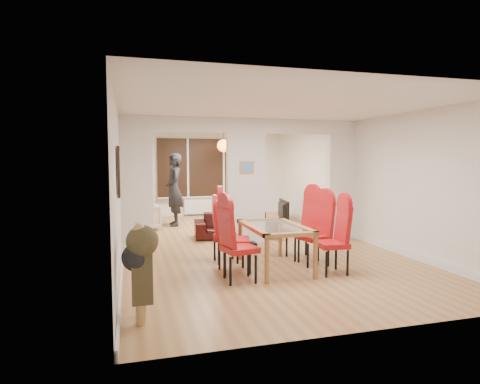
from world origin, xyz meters
name	(u,v)px	position (x,y,z in m)	size (l,w,h in m)	color
floor	(246,243)	(0.00, 0.00, 0.00)	(5.00, 9.00, 0.01)	#A17141
room_walls	(246,182)	(0.00, 0.00, 1.30)	(5.00, 9.00, 2.60)	silver
divider_wall	(246,182)	(0.00, 0.00, 1.30)	(5.00, 0.18, 2.60)	white
bay_window_blinds	(206,168)	(0.00, 4.44, 1.50)	(3.00, 0.08, 1.80)	black
radiator	(206,206)	(0.00, 4.40, 0.30)	(1.40, 0.08, 0.50)	white
pendant_light	(223,146)	(0.30, 3.30, 2.15)	(0.36, 0.36, 0.36)	orange
stair_newel	(139,263)	(-2.25, -3.20, 0.55)	(0.40, 1.20, 1.10)	tan
wall_poster	(119,172)	(-2.47, -2.40, 1.60)	(0.04, 0.52, 0.67)	gray
pillar_photo	(247,167)	(0.00, -0.10, 1.60)	(0.30, 0.03, 0.25)	#4C8CD8
dining_table	(274,247)	(-0.11, -2.01, 0.35)	(0.85, 1.51, 0.71)	#9C6B39
dining_chair_la	(240,243)	(-0.82, -2.49, 0.56)	(0.45, 0.45, 1.12)	#A41013
dining_chair_lb	(234,235)	(-0.78, -2.03, 0.59)	(0.47, 0.47, 1.18)	#A41013
dining_chair_lc	(226,233)	(-0.76, -1.40, 0.51)	(0.41, 0.41, 1.02)	#A41013
dining_chair_ra	(332,239)	(0.65, -2.51, 0.54)	(0.44, 0.44, 1.09)	#A41013
dining_chair_rb	(314,232)	(0.61, -1.95, 0.56)	(0.45, 0.45, 1.11)	#A41013
dining_chair_rc	(301,226)	(0.58, -1.50, 0.58)	(0.46, 0.46, 1.15)	#A41013
sofa	(237,225)	(-0.01, 0.68, 0.28)	(1.89, 0.74, 0.55)	black
armchair	(144,217)	(-2.00, 2.21, 0.32)	(0.70, 0.68, 0.64)	beige
person	(174,190)	(-1.20, 2.66, 0.96)	(0.46, 0.70, 1.92)	black
television	(280,210)	(1.81, 2.66, 0.30)	(0.14, 1.04, 0.60)	black
coffee_table	(229,220)	(0.23, 2.39, 0.12)	(1.06, 0.53, 0.24)	black
bottle	(224,211)	(0.07, 2.30, 0.39)	(0.07, 0.07, 0.30)	#143F19
bowl	(233,215)	(0.32, 2.33, 0.27)	(0.23, 0.23, 0.06)	black
shoes	(250,245)	(-0.02, -0.38, 0.05)	(0.23, 0.25, 0.10)	black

